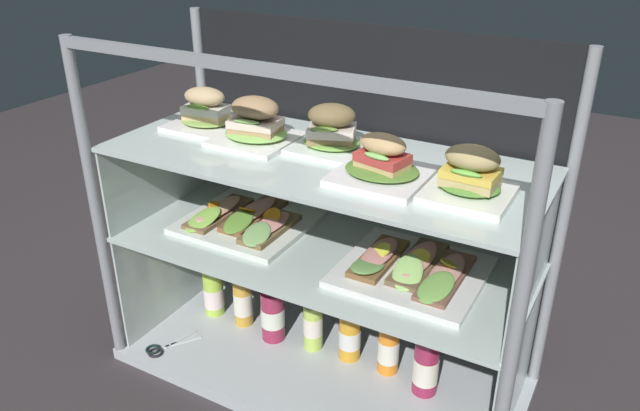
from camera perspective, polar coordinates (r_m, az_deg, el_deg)
ground_plane at (r=1.88m, az=0.00°, el=-15.10°), size 6.00×6.00×0.02m
case_base_deck at (r=1.86m, az=0.00°, el=-14.47°), size 1.13×0.50×0.03m
case_frame at (r=1.71m, az=2.46°, el=1.15°), size 1.13×0.50×0.95m
riser_lower_tier at (r=1.74m, az=0.00°, el=-9.52°), size 1.07×0.44×0.36m
shelf_lower_glass at (r=1.64m, az=0.00°, el=-4.26°), size 1.08×0.45×0.01m
riser_upper_tier at (r=1.58m, az=0.00°, el=-0.17°), size 1.07×0.44×0.25m
shelf_upper_glass at (r=1.52m, az=0.00°, el=4.24°), size 1.08×0.45×0.01m
plated_roll_sandwich_right_of_center at (r=1.75m, az=-10.38°, el=8.31°), size 0.19×0.19×0.11m
plated_roll_sandwich_near_right_corner at (r=1.62m, az=-5.89°, el=7.29°), size 0.20×0.20×0.12m
plated_roll_sandwich_mid_left at (r=1.55m, az=1.20°, el=6.67°), size 0.18×0.18×0.12m
plated_roll_sandwich_center at (r=1.39m, az=5.68°, el=3.66°), size 0.20×0.20×0.11m
plated_roll_sandwich_mid_right at (r=1.33m, az=13.54°, el=2.41°), size 0.18×0.18×0.11m
open_sandwich_tray_near_left_corner at (r=1.76m, az=-6.77°, el=-1.32°), size 0.34×0.31×0.06m
open_sandwich_tray_mid_left at (r=1.54m, az=8.36°, el=-5.76°), size 0.34×0.31×0.06m
juice_bottle_front_left_end at (r=2.02m, az=-9.70°, el=-7.64°), size 0.06×0.06×0.21m
juice_bottle_back_center at (r=1.95m, az=-7.07°, el=-8.26°), size 0.06×0.06×0.24m
juice_bottle_tucked_behind at (r=1.89m, az=-4.33°, el=-9.79°), size 0.07×0.07×0.21m
juice_bottle_front_fourth at (r=1.85m, az=-0.64°, el=-10.73°), size 0.06×0.06×0.20m
juice_bottle_back_left at (r=1.82m, az=2.74°, el=-11.51°), size 0.06×0.06×0.21m
juice_bottle_front_middle at (r=1.78m, az=6.29°, el=-12.58°), size 0.06×0.06×0.22m
juice_bottle_front_second at (r=1.72m, az=9.67°, el=-13.94°), size 0.07×0.07×0.25m
kitchen_scissors at (r=1.95m, az=-14.33°, el=-12.52°), size 0.12×0.17×0.01m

